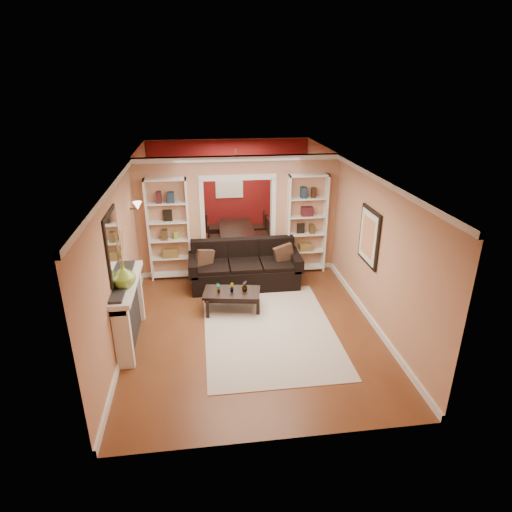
{
  "coord_description": "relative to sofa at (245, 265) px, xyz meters",
  "views": [
    {
      "loc": [
        -0.8,
        -8.03,
        4.25
      ],
      "look_at": [
        0.15,
        -0.8,
        1.2
      ],
      "focal_mm": 30.0,
      "sensor_mm": 36.0,
      "label": 1
    }
  ],
  "objects": [
    {
      "name": "red_back_panel",
      "position": [
        -0.06,
        3.52,
        0.85
      ],
      "size": [
        4.44,
        0.04,
        2.64
      ],
      "primitive_type": "cube",
      "color": "maroon",
      "rests_on": "floor"
    },
    {
      "name": "pillow_left",
      "position": [
        -0.86,
        -0.02,
        0.18
      ],
      "size": [
        0.39,
        0.25,
        0.38
      ],
      "primitive_type": "cube",
      "rotation": [
        0.0,
        0.0,
        0.42
      ],
      "color": "brown",
      "rests_on": "sofa"
    },
    {
      "name": "wall_left",
      "position": [
        -2.31,
        -0.45,
        0.88
      ],
      "size": [
        0.0,
        8.0,
        8.0
      ],
      "primitive_type": "plane",
      "rotation": [
        1.57,
        0.0,
        1.57
      ],
      "color": "tan",
      "rests_on": "ground"
    },
    {
      "name": "bookshelf_left",
      "position": [
        -1.61,
        0.58,
        0.68
      ],
      "size": [
        0.9,
        0.3,
        2.3
      ],
      "primitive_type": "cube",
      "color": "white",
      "rests_on": "floor"
    },
    {
      "name": "coffee_table",
      "position": [
        -0.37,
        -1.1,
        -0.27
      ],
      "size": [
        1.17,
        0.76,
        0.41
      ],
      "primitive_type": "cube",
      "rotation": [
        0.0,
        0.0,
        -0.17
      ],
      "color": "black",
      "rests_on": "floor"
    },
    {
      "name": "bookshelf_right",
      "position": [
        1.49,
        0.58,
        0.68
      ],
      "size": [
        0.9,
        0.3,
        2.3
      ],
      "primitive_type": "cube",
      "color": "white",
      "rests_on": "floor"
    },
    {
      "name": "plant_right",
      "position": [
        -0.12,
        -1.1,
        0.04
      ],
      "size": [
        0.12,
        0.12,
        0.21
      ],
      "primitive_type": "imported",
      "rotation": [
        0.0,
        0.0,
        4.78
      ],
      "color": "#336626",
      "rests_on": "coffee_table"
    },
    {
      "name": "framed_art",
      "position": [
        2.15,
        -1.45,
        1.08
      ],
      "size": [
        0.04,
        0.85,
        1.05
      ],
      "primitive_type": "cube",
      "color": "black",
      "rests_on": "wall_right"
    },
    {
      "name": "dining_chair_nw",
      "position": [
        -0.51,
        1.97,
        -0.06
      ],
      "size": [
        0.45,
        0.45,
        0.82
      ],
      "primitive_type": "cube",
      "rotation": [
        0.0,
        0.0,
        1.46
      ],
      "color": "black",
      "rests_on": "floor"
    },
    {
      "name": "wall_sconce",
      "position": [
        -2.21,
        0.1,
        1.36
      ],
      "size": [
        0.18,
        0.18,
        0.22
      ],
      "primitive_type": "cube",
      "color": "#FFE0A5",
      "rests_on": "wall_left"
    },
    {
      "name": "dining_chair_sw",
      "position": [
        -0.51,
        2.57,
        0.0
      ],
      "size": [
        0.56,
        0.56,
        0.95
      ],
      "primitive_type": "cube",
      "rotation": [
        0.0,
        0.0,
        1.35
      ],
      "color": "black",
      "rests_on": "floor"
    },
    {
      "name": "plant_center",
      "position": [
        -0.37,
        -1.1,
        0.03
      ],
      "size": [
        0.1,
        0.12,
        0.18
      ],
      "primitive_type": "imported",
      "rotation": [
        0.0,
        0.0,
        1.85
      ],
      "color": "#336626",
      "rests_on": "coffee_table"
    },
    {
      "name": "sofa",
      "position": [
        0.0,
        0.0,
        0.0
      ],
      "size": [
        2.42,
        1.04,
        0.95
      ],
      "primitive_type": "cube",
      "color": "black",
      "rests_on": "floor"
    },
    {
      "name": "mirror",
      "position": [
        -2.29,
        -1.95,
        1.33
      ],
      "size": [
        0.03,
        0.95,
        1.1
      ],
      "primitive_type": "cube",
      "color": "silver",
      "rests_on": "wall_left"
    },
    {
      "name": "pillow_right",
      "position": [
        0.86,
        -0.02,
        0.2
      ],
      "size": [
        0.43,
        0.21,
        0.42
      ],
      "primitive_type": "cube",
      "rotation": [
        0.0,
        0.0,
        0.23
      ],
      "color": "brown",
      "rests_on": "sofa"
    },
    {
      "name": "wall_right",
      "position": [
        2.19,
        -0.45,
        0.88
      ],
      "size": [
        0.0,
        8.0,
        8.0
      ],
      "primitive_type": "plane",
      "rotation": [
        1.57,
        0.0,
        -1.57
      ],
      "color": "tan",
      "rests_on": "ground"
    },
    {
      "name": "floor",
      "position": [
        -0.06,
        -0.45,
        -0.47
      ],
      "size": [
        8.0,
        8.0,
        0.0
      ],
      "primitive_type": "plane",
      "color": "brown",
      "rests_on": "ground"
    },
    {
      "name": "area_rug",
      "position": [
        0.24,
        -1.9,
        -0.47
      ],
      "size": [
        2.33,
        3.25,
        0.01
      ],
      "primitive_type": "cube",
      "rotation": [
        0.0,
        0.0,
        0.0
      ],
      "color": "beige",
      "rests_on": "floor"
    },
    {
      "name": "partition_wall",
      "position": [
        -0.06,
        0.75,
        0.88
      ],
      "size": [
        4.5,
        0.15,
        2.7
      ],
      "primitive_type": "cube",
      "color": "tan",
      "rests_on": "floor"
    },
    {
      "name": "ceiling",
      "position": [
        -0.06,
        -0.45,
        2.23
      ],
      "size": [
        8.0,
        8.0,
        0.0
      ],
      "primitive_type": "plane",
      "rotation": [
        3.14,
        0.0,
        0.0
      ],
      "color": "white",
      "rests_on": "ground"
    },
    {
      "name": "plant_left",
      "position": [
        -0.63,
        -1.1,
        0.04
      ],
      "size": [
        0.11,
        0.12,
        0.19
      ],
      "primitive_type": "imported",
      "rotation": [
        0.0,
        0.0,
        0.99
      ],
      "color": "#336626",
      "rests_on": "coffee_table"
    },
    {
      "name": "wall_front",
      "position": [
        -0.06,
        -4.45,
        0.88
      ],
      "size": [
        8.0,
        0.0,
        8.0
      ],
      "primitive_type": "plane",
      "rotation": [
        -1.57,
        0.0,
        0.0
      ],
      "color": "tan",
      "rests_on": "ground"
    },
    {
      "name": "chandelier",
      "position": [
        -0.06,
        2.25,
        1.55
      ],
      "size": [
        0.5,
        0.5,
        0.3
      ],
      "primitive_type": "cube",
      "color": "#39291A",
      "rests_on": "ceiling"
    },
    {
      "name": "dining_window",
      "position": [
        -0.06,
        3.48,
        1.08
      ],
      "size": [
        0.78,
        0.03,
        0.98
      ],
      "primitive_type": "cube",
      "color": "#8CA5CC",
      "rests_on": "wall_back"
    },
    {
      "name": "fireplace",
      "position": [
        -2.15,
        -1.95,
        0.11
      ],
      "size": [
        0.32,
        1.7,
        1.16
      ],
      "primitive_type": "cube",
      "color": "white",
      "rests_on": "floor"
    },
    {
      "name": "wall_back",
      "position": [
        -0.06,
        3.55,
        0.88
      ],
      "size": [
        8.0,
        0.0,
        8.0
      ],
      "primitive_type": "plane",
      "rotation": [
        1.57,
        0.0,
        0.0
      ],
      "color": "tan",
      "rests_on": "ground"
    },
    {
      "name": "dining_chair_se",
      "position": [
        0.59,
        2.57,
        -0.03
      ],
      "size": [
        0.45,
        0.45,
        0.88
      ],
      "primitive_type": "cube",
      "rotation": [
        0.0,
        0.0,
        -1.6
      ],
      "color": "black",
      "rests_on": "floor"
    },
    {
      "name": "vase",
      "position": [
        -2.15,
        -2.16,
        0.88
      ],
      "size": [
        0.45,
        0.45,
        0.39
      ],
      "primitive_type": "imported",
      "rotation": [
        0.0,
        0.0,
        0.23
      ],
      "color": "#7FAF38",
      "rests_on": "fireplace"
    },
    {
      "name": "dining_chair_ne",
      "position": [
        0.59,
        1.97,
        -0.02
      ],
      "size": [
        0.49,
        0.49,
        0.9
      ],
      "primitive_type": "cube",
      "rotation": [
        0.0,
        0.0,
        -1.67
      ],
      "color": "black",
      "rests_on": "floor"
    },
    {
      "name": "dining_table",
      "position": [
        0.04,
        2.27,
        -0.19
      ],
      "size": [
        1.62,
        0.9,
        0.57
      ],
      "primitive_type": "imported",
      "rotation": [
        0.0,
        0.0,
        1.57
      ],
      "color": "black",
      "rests_on": "floor"
    }
  ]
}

